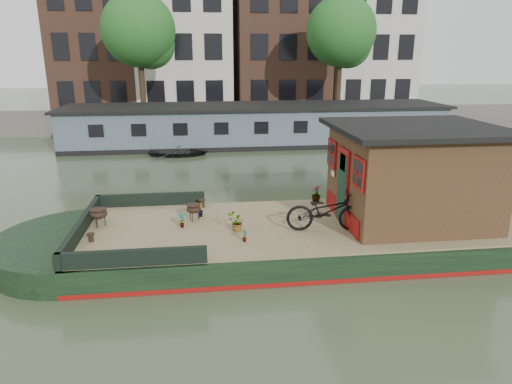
{
  "coord_description": "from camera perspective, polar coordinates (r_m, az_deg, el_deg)",
  "views": [
    {
      "loc": [
        -3.06,
        -10.52,
        4.75
      ],
      "look_at": [
        -1.69,
        0.5,
        1.37
      ],
      "focal_mm": 32.0,
      "sensor_mm": 36.0,
      "label": 1
    }
  ],
  "objects": [
    {
      "name": "potted_plant_b",
      "position": [
        12.02,
        -7.06,
        -2.25
      ],
      "size": [
        0.25,
        0.25,
        0.35
      ],
      "primitive_type": "imported",
      "rotation": [
        0.0,
        0.0,
        2.43
      ],
      "color": "maroon",
      "rests_on": "houseboat_deck"
    },
    {
      "name": "quay",
      "position": [
        31.46,
        -1.42,
        9.08
      ],
      "size": [
        60.0,
        6.0,
        0.9
      ],
      "primitive_type": "cube",
      "color": "#47443F",
      "rests_on": "ground"
    },
    {
      "name": "bow_bulwark",
      "position": [
        11.41,
        -16.79,
        -3.95
      ],
      "size": [
        3.0,
        4.0,
        0.35
      ],
      "color": "black",
      "rests_on": "houseboat_deck"
    },
    {
      "name": "ground",
      "position": [
        11.94,
        8.45,
        -6.71
      ],
      "size": [
        120.0,
        120.0,
        0.0
      ],
      "primitive_type": "plane",
      "color": "#2E3D27",
      "rests_on": "ground"
    },
    {
      "name": "potted_plant_a",
      "position": [
        11.33,
        -9.28,
        -3.51
      ],
      "size": [
        0.22,
        0.18,
        0.37
      ],
      "primitive_type": "imported",
      "rotation": [
        0.0,
        0.0,
        0.26
      ],
      "color": "brown",
      "rests_on": "houseboat_deck"
    },
    {
      "name": "townhouse_row",
      "position": [
        38.28,
        -2.38,
        21.64
      ],
      "size": [
        27.25,
        8.0,
        16.5
      ],
      "color": "brown",
      "rests_on": "ground"
    },
    {
      "name": "bicycle",
      "position": [
        11.02,
        8.74,
        -2.35
      ],
      "size": [
        1.95,
        0.87,
        0.99
      ],
      "primitive_type": "imported",
      "rotation": [
        0.0,
        0.0,
        1.46
      ],
      "color": "black",
      "rests_on": "houseboat_deck"
    },
    {
      "name": "brazier_front",
      "position": [
        11.75,
        -7.78,
        -2.54
      ],
      "size": [
        0.52,
        0.52,
        0.43
      ],
      "primitive_type": null,
      "rotation": [
        0.0,
        0.0,
        -0.38
      ],
      "color": "black",
      "rests_on": "houseboat_deck"
    },
    {
      "name": "tree_right",
      "position": [
        31.01,
        10.8,
        18.77
      ],
      "size": [
        4.4,
        4.4,
        7.4
      ],
      "color": "#332316",
      "rests_on": "quay"
    },
    {
      "name": "bollard_port",
      "position": [
        12.75,
        -6.75,
        -1.39
      ],
      "size": [
        0.2,
        0.2,
        0.23
      ],
      "primitive_type": "cylinder",
      "color": "black",
      "rests_on": "houseboat_deck"
    },
    {
      "name": "potted_plant_e",
      "position": [
        10.37,
        -1.46,
        -5.44
      ],
      "size": [
        0.17,
        0.19,
        0.31
      ],
      "primitive_type": "imported",
      "rotation": [
        0.0,
        0.0,
        1.1
      ],
      "color": "brown",
      "rests_on": "houseboat_deck"
    },
    {
      "name": "tree_left",
      "position": [
        29.8,
        -14.16,
        18.65
      ],
      "size": [
        4.4,
        4.4,
        7.4
      ],
      "color": "#332316",
      "rests_on": "quay"
    },
    {
      "name": "potted_plant_c",
      "position": [
        10.94,
        -2.43,
        -3.81
      ],
      "size": [
        0.54,
        0.52,
        0.45
      ],
      "primitive_type": "imported",
      "rotation": [
        0.0,
        0.0,
        3.73
      ],
      "color": "#A45B2F",
      "rests_on": "houseboat_deck"
    },
    {
      "name": "bollard_stbd",
      "position": [
        11.05,
        -19.92,
        -5.37
      ],
      "size": [
        0.17,
        0.17,
        0.2
      ],
      "primitive_type": "cylinder",
      "color": "black",
      "rests_on": "houseboat_deck"
    },
    {
      "name": "far_houseboat",
      "position": [
        25.0,
        0.06,
        8.24
      ],
      "size": [
        20.4,
        4.4,
        2.11
      ],
      "color": "slate",
      "rests_on": "ground"
    },
    {
      "name": "brazier_rear",
      "position": [
        11.88,
        -19.02,
        -3.05
      ],
      "size": [
        0.55,
        0.55,
        0.45
      ],
      "primitive_type": null,
      "rotation": [
        0.0,
        0.0,
        -0.38
      ],
      "color": "black",
      "rests_on": "houseboat_deck"
    },
    {
      "name": "cabin",
      "position": [
        12.1,
        18.88,
        2.28
      ],
      "size": [
        4.0,
        3.5,
        2.42
      ],
      "color": "black",
      "rests_on": "houseboat_deck"
    },
    {
      "name": "houseboat_deck",
      "position": [
        11.71,
        8.58,
        -3.9
      ],
      "size": [
        11.8,
        3.8,
        0.05
      ],
      "primitive_type": "cube",
      "color": "#8B7F56",
      "rests_on": "houseboat_hull"
    },
    {
      "name": "dinghy",
      "position": [
        22.49,
        -9.61,
        5.25
      ],
      "size": [
        2.97,
        2.26,
        0.58
      ],
      "primitive_type": "imported",
      "rotation": [
        0.0,
        0.0,
        1.47
      ],
      "color": "black",
      "rests_on": "ground"
    },
    {
      "name": "houseboat_hull",
      "position": [
        11.56,
        2.09,
        -5.86
      ],
      "size": [
        14.01,
        4.02,
        0.6
      ],
      "color": "black",
      "rests_on": "ground"
    },
    {
      "name": "potted_plant_d",
      "position": [
        13.22,
        7.53,
        -0.21
      ],
      "size": [
        0.29,
        0.29,
        0.47
      ],
      "primitive_type": "imported",
      "rotation": [
        0.0,
        0.0,
        4.83
      ],
      "color": "#9F302B",
      "rests_on": "houseboat_deck"
    }
  ]
}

